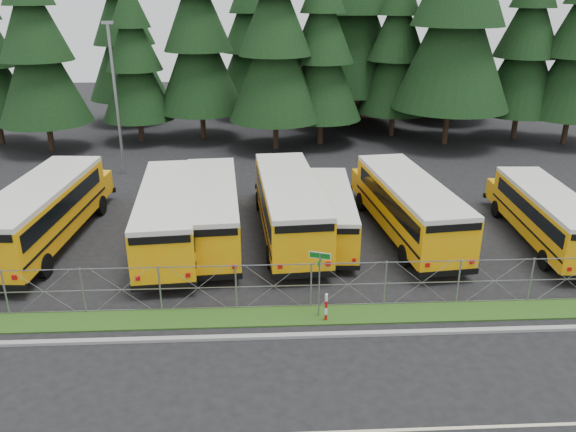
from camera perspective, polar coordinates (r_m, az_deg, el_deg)
The scene contains 28 objects.
ground at distance 24.10m, azimuth 4.50°, elevation -7.90°, with size 120.00×120.00×0.00m, color black.
curb at distance 21.46m, azimuth 5.53°, elevation -11.87°, with size 50.00×0.25×0.12m, color gray.
grass_verge at distance 22.64m, azimuth 5.04°, elevation -9.97°, with size 50.00×1.40×0.06m, color #244814.
road_lane_line at distance 17.70m, azimuth 7.87°, elevation -20.84°, with size 50.00×0.12×0.01m, color beige.
chainlink_fence at distance 22.75m, azimuth 4.89°, elevation -6.96°, with size 44.00×0.10×2.00m, color gray, non-canonical shape.
brick_building at distance 62.01m, azimuth 5.64°, elevation 13.56°, with size 22.00×10.00×6.00m, color brown.
bus_0 at distance 30.44m, azimuth -23.39°, elevation 0.21°, with size 2.92×12.36×3.24m, color #FF9308, non-canonical shape.
bus_2 at distance 28.42m, azimuth -11.90°, elevation -0.04°, with size 2.79×11.81×3.10m, color #FF9308, non-canonical shape.
bus_3 at distance 28.76m, azimuth -7.80°, elevation 0.44°, with size 2.73×11.56×3.03m, color #FF9308, non-canonical shape.
bus_4 at distance 28.85m, azimuth 0.07°, elevation 0.88°, with size 2.86×12.11×3.17m, color #FF9308, non-canonical shape.
bus_5 at distance 28.95m, azimuth 4.20°, elevation 0.25°, with size 2.32×9.82×2.57m, color #FF9308, non-canonical shape.
bus_6 at distance 29.56m, azimuth 11.93°, elevation 0.84°, with size 2.80×11.85×3.11m, color #FF9308, non-canonical shape.
bus_east at distance 31.01m, azimuth 24.59°, elevation -0.08°, with size 2.49×10.55×2.77m, color #FF9308, non-canonical shape.
street_sign at distance 21.52m, azimuth 3.22°, elevation -5.58°, with size 0.80×0.53×2.81m.
striped_bollard at distance 21.97m, azimuth 3.89°, elevation -9.27°, with size 0.11×0.11×1.20m, color #B20C0C.
light_standard at distance 39.87m, azimuth -17.11°, elevation 11.70°, with size 0.70×0.35×10.14m.
conifer_1 at distance 47.92m, azimuth -24.19°, elevation 15.11°, with size 7.02×7.02×15.52m, color black, non-canonical shape.
conifer_2 at distance 48.74m, azimuth -15.35°, elevation 14.83°, with size 5.91×5.91×13.07m, color black, non-canonical shape.
conifer_3 at distance 48.53m, azimuth -9.11°, elevation 17.18°, with size 7.35×7.35×16.25m, color black, non-canonical shape.
conifer_4 at distance 44.61m, azimuth -1.32°, elevation 17.01°, with size 7.34×7.34×16.23m, color black, non-canonical shape.
conifer_5 at distance 46.23m, azimuth 3.46°, elevation 16.18°, with size 6.63×6.63×14.67m, color black, non-canonical shape.
conifer_6 at distance 49.96m, azimuth 11.00°, elevation 16.05°, with size 6.46×6.46×14.28m, color black, non-canonical shape.
conifer_7 at distance 47.70m, azimuth 16.91°, elevation 19.20°, with size 9.39×9.39×20.77m, color black, non-canonical shape.
conifer_8 at distance 51.71m, azimuth 23.08°, elevation 15.43°, with size 6.84×6.84×15.13m, color black, non-canonical shape.
conifer_10 at distance 56.38m, azimuth -16.35°, elevation 17.18°, with size 7.29×7.29×16.13m, color black, non-canonical shape.
conifer_11 at distance 56.60m, azimuth -4.11°, elevation 16.95°, with size 6.39×6.39×14.13m, color black, non-canonical shape.
conifer_12 at distance 52.98m, azimuth 6.58°, elevation 20.88°, with size 10.01×10.01×22.15m, color black, non-canonical shape.
conifer_13 at distance 57.79m, azimuth 16.87°, elevation 18.96°, with size 8.87×8.87×19.61m, color black, non-canonical shape.
Camera 1 is at (-2.89, -20.71, 11.98)m, focal length 35.00 mm.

